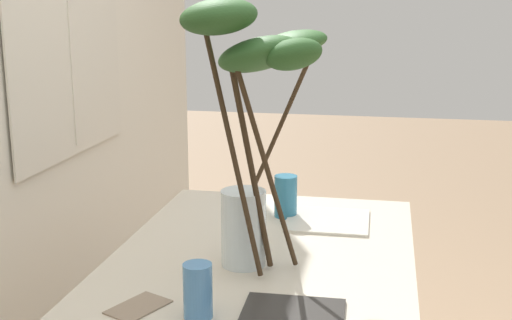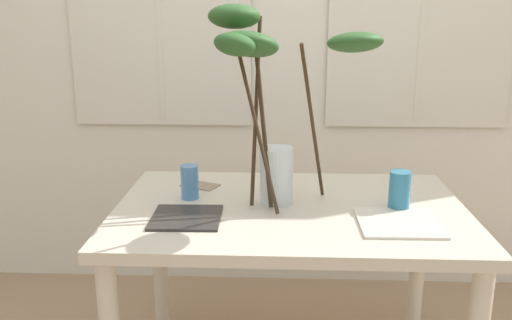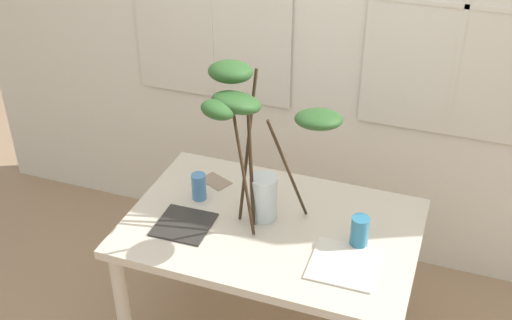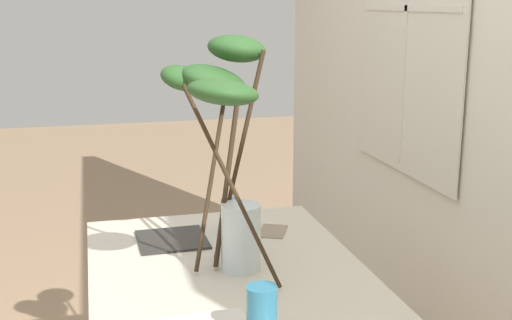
{
  "view_description": "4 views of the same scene",
  "coord_description": "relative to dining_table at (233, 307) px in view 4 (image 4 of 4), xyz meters",
  "views": [
    {
      "loc": [
        -1.78,
        -0.34,
        1.48
      ],
      "look_at": [
        -0.06,
        0.0,
        1.06
      ],
      "focal_mm": 47.2,
      "sensor_mm": 36.0,
      "label": 1
    },
    {
      "loc": [
        -0.04,
        -1.94,
        1.46
      ],
      "look_at": [
        -0.13,
        0.0,
        0.93
      ],
      "focal_mm": 38.72,
      "sensor_mm": 36.0,
      "label": 2
    },
    {
      "loc": [
        0.7,
        -2.16,
        2.5
      ],
      "look_at": [
        -0.1,
        0.06,
        1.04
      ],
      "focal_mm": 44.62,
      "sensor_mm": 36.0,
      "label": 3
    },
    {
      "loc": [
        1.87,
        -0.4,
        1.59
      ],
      "look_at": [
        -0.07,
        0.09,
        1.11
      ],
      "focal_mm": 46.6,
      "sensor_mm": 36.0,
      "label": 4
    }
  ],
  "objects": [
    {
      "name": "dining_table",
      "position": [
        0.0,
        0.0,
        0.0
      ],
      "size": [
        1.3,
        0.87,
        0.75
      ],
      "color": "beige",
      "rests_on": "ground"
    },
    {
      "name": "vase_with_branches",
      "position": [
        -0.08,
        -0.0,
        0.56
      ],
      "size": [
        0.64,
        0.39,
        0.74
      ],
      "color": "silver",
      "rests_on": "dining_table"
    },
    {
      "name": "drinking_glass_blue_left",
      "position": [
        -0.39,
        0.08,
        0.17
      ],
      "size": [
        0.07,
        0.07,
        0.13
      ],
      "primitive_type": "cylinder",
      "color": "#4C84BC",
      "rests_on": "dining_table"
    },
    {
      "name": "drinking_glass_blue_right",
      "position": [
        0.4,
        -0.01,
        0.17
      ],
      "size": [
        0.08,
        0.08,
        0.14
      ],
      "primitive_type": "cylinder",
      "color": "teal",
      "rests_on": "dining_table"
    },
    {
      "name": "plate_square_left",
      "position": [
        -0.37,
        -0.14,
        0.1
      ],
      "size": [
        0.25,
        0.25,
        0.01
      ],
      "primitive_type": "cube",
      "rotation": [
        0.0,
        0.0,
        0.02
      ],
      "color": "#2D2B28",
      "rests_on": "dining_table"
    },
    {
      "name": "napkin_folded",
      "position": [
        -0.37,
        0.23,
        0.1
      ],
      "size": [
        0.17,
        0.15,
        0.0
      ],
      "primitive_type": "cube",
      "rotation": [
        0.0,
        0.0,
        -0.43
      ],
      "color": "gray",
      "rests_on": "dining_table"
    }
  ]
}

